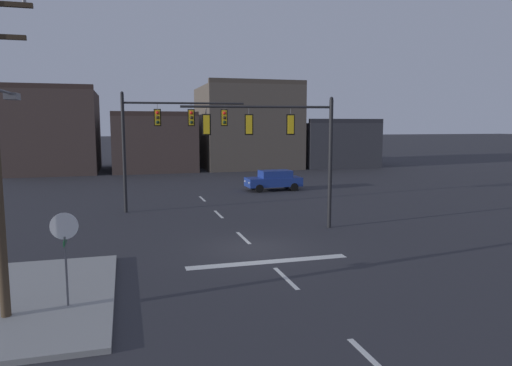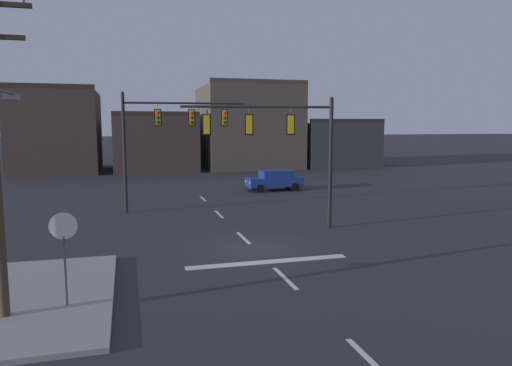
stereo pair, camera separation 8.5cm
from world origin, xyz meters
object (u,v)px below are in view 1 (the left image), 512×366
Objects in this scene: signal_mast_near_side at (283,137)px; signal_mast_far_side at (163,130)px; car_lot_nearside at (274,180)px; stop_sign at (65,237)px.

signal_mast_far_side reaches higher than signal_mast_near_side.
stop_sign is at bearing -121.17° from car_lot_nearside.
signal_mast_near_side is 8.50m from signal_mast_far_side.
signal_mast_far_side is at bearing 75.24° from stop_sign.
car_lot_nearside is (13.13, 21.71, -1.29)m from stop_sign.
signal_mast_far_side is 12.15m from car_lot_nearside.
signal_mast_near_side is at bearing -106.12° from car_lot_nearside.
signal_mast_far_side reaches higher than stop_sign.
signal_mast_far_side reaches higher than car_lot_nearside.
stop_sign is 0.63× the size of car_lot_nearside.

